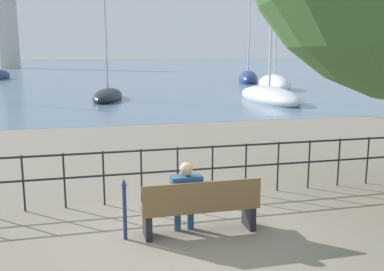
# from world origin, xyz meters

# --- Properties ---
(ground_plane) EXTENTS (1000.00, 1000.00, 0.00)m
(ground_plane) POSITION_xyz_m (0.00, 0.00, 0.00)
(ground_plane) COLOR gray
(harbor_water) EXTENTS (600.00, 300.00, 0.01)m
(harbor_water) POSITION_xyz_m (0.00, 160.94, 0.00)
(harbor_water) COLOR slate
(harbor_water) RESTS_ON ground_plane
(park_bench) EXTENTS (1.89, 0.45, 0.90)m
(park_bench) POSITION_xyz_m (0.00, -0.06, 0.44)
(park_bench) COLOR brown
(park_bench) RESTS_ON ground_plane
(seated_person_left) EXTENTS (0.49, 0.35, 1.18)m
(seated_person_left) POSITION_xyz_m (-0.22, 0.01, 0.65)
(seated_person_left) COLOR navy
(seated_person_left) RESTS_ON ground_plane
(promenade_railing) EXTENTS (15.74, 0.04, 1.05)m
(promenade_railing) POSITION_xyz_m (-0.00, 1.67, 0.69)
(promenade_railing) COLOR black
(promenade_railing) RESTS_ON ground_plane
(closed_umbrella) EXTENTS (0.09, 0.09, 0.98)m
(closed_umbrella) POSITION_xyz_m (-1.19, 0.01, 0.55)
(closed_umbrella) COLOR navy
(closed_umbrella) RESTS_ON ground_plane
(sailboat_0) EXTENTS (2.75, 5.81, 10.74)m
(sailboat_0) POSITION_xyz_m (-0.31, 21.33, 0.31)
(sailboat_0) COLOR black
(sailboat_0) RESTS_ON ground_plane
(sailboat_1) EXTENTS (2.29, 7.50, 8.43)m
(sailboat_1) POSITION_xyz_m (9.27, 18.05, 0.29)
(sailboat_1) COLOR silver
(sailboat_1) RESTS_ON ground_plane
(sailboat_3) EXTENTS (4.04, 6.72, 12.33)m
(sailboat_3) POSITION_xyz_m (14.74, 35.57, 0.40)
(sailboat_3) COLOR navy
(sailboat_3) RESTS_ON ground_plane
(sailboat_5) EXTENTS (3.35, 7.01, 12.47)m
(sailboat_5) POSITION_xyz_m (13.74, 27.02, 0.39)
(sailboat_5) COLOR white
(sailboat_5) RESTS_ON ground_plane
(harbor_lighthouse) EXTENTS (4.25, 4.25, 23.81)m
(harbor_lighthouse) POSITION_xyz_m (-16.91, 92.02, 11.07)
(harbor_lighthouse) COLOR beige
(harbor_lighthouse) RESTS_ON ground_plane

